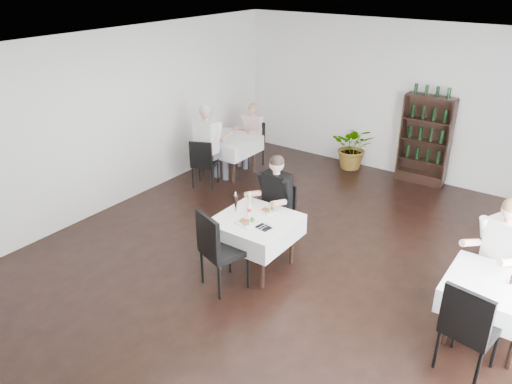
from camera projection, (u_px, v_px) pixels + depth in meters
room_shell at (275, 174)px, 6.34m from camera, size 9.00×9.00×9.00m
wine_shelf at (425, 141)px, 9.49m from camera, size 0.90×0.28×1.75m
main_table at (256, 228)px, 6.87m from camera, size 1.03×1.03×0.77m
left_table at (230, 145)px, 9.97m from camera, size 0.98×0.98×0.77m
right_table at (492, 294)px, 5.52m from camera, size 0.98×0.98×0.77m
potted_tree at (354, 147)px, 10.30m from camera, size 1.01×0.94×0.94m
main_chair_far at (280, 209)px, 7.59m from camera, size 0.48×0.48×0.94m
main_chair_near at (218, 246)px, 6.40m from camera, size 0.65×0.65×1.12m
left_chair_far at (254, 140)px, 10.50m from camera, size 0.55×0.55×0.93m
left_chair_near at (203, 161)px, 9.39m from camera, size 0.56×0.57×0.95m
right_chair_far at (501, 271)px, 6.01m from camera, size 0.60×0.60×0.99m
right_chair_near at (468, 325)px, 5.04m from camera, size 0.58×0.58×1.10m
diner_main at (273, 196)px, 7.26m from camera, size 0.57×0.58×1.47m
diner_left_far at (251, 130)px, 10.36m from camera, size 0.53×0.55×1.32m
diner_left_near at (209, 138)px, 9.40m from camera, size 0.61×0.60×1.60m
diner_right_far at (498, 250)px, 5.83m from camera, size 0.69×0.73×1.55m
plate_far at (268, 210)px, 6.99m from camera, size 0.26×0.26×0.07m
plate_near at (247, 222)px, 6.68m from camera, size 0.30×0.30×0.08m
pilsner_dark at (236, 204)px, 6.92m from camera, size 0.07×0.07×0.32m
pilsner_lager at (250, 203)px, 6.96m from camera, size 0.07×0.07×0.30m
coke_bottle at (249, 209)px, 6.87m from camera, size 0.06×0.06×0.23m
napkin_cutlery at (264, 227)px, 6.57m from camera, size 0.21×0.21×0.02m
pepper_mill at (512, 280)px, 5.42m from camera, size 0.05×0.05×0.10m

